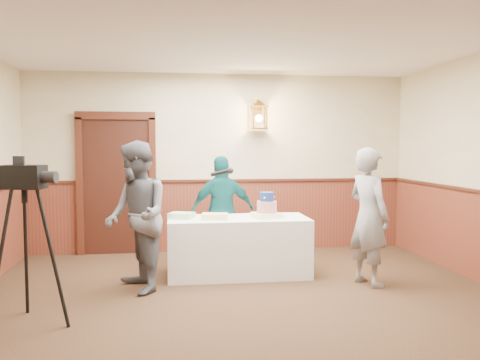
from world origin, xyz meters
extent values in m
plane|color=#301F12|center=(0.00, 0.00, 0.00)|extent=(7.00, 7.00, 0.00)
cube|color=#BEB18E|center=(0.00, 3.50, 1.40)|extent=(6.00, 0.02, 2.80)
cube|color=white|center=(0.00, 0.00, 2.80)|extent=(6.00, 7.00, 0.02)
cube|color=maroon|center=(0.00, 3.48, 0.55)|extent=(5.98, 0.04, 1.10)
cube|color=#421C11|center=(0.00, 3.46, 1.12)|extent=(5.98, 0.07, 0.04)
cube|color=black|center=(-1.60, 3.45, 1.05)|extent=(1.00, 0.06, 2.10)
cube|color=white|center=(0.09, 1.90, 0.38)|extent=(1.80, 0.80, 0.75)
cube|color=#FFFBC4|center=(0.46, 1.85, 0.78)|extent=(0.40, 0.40, 0.06)
cylinder|color=#B31621|center=(0.46, 1.85, 0.89)|extent=(0.26, 0.26, 0.15)
cylinder|color=navy|center=(0.46, 1.85, 1.02)|extent=(0.18, 0.18, 0.12)
cube|color=#D5D17F|center=(-0.22, 1.82, 0.78)|extent=(0.36, 0.29, 0.07)
cube|color=#A7E5A2|center=(-0.63, 1.94, 0.79)|extent=(0.37, 0.33, 0.07)
imported|color=#53555D|center=(-1.16, 1.31, 0.87)|extent=(0.90, 1.02, 1.74)
cylinder|color=black|center=(-0.18, 1.53, 1.35)|extent=(0.23, 0.08, 0.09)
sphere|color=black|center=(-0.05, 1.56, 1.38)|extent=(0.08, 0.08, 0.08)
imported|color=gray|center=(1.59, 1.25, 0.83)|extent=(0.59, 0.71, 1.65)
imported|color=#0E4C4E|center=(-0.06, 2.41, 0.77)|extent=(0.93, 0.46, 1.53)
cube|color=black|center=(-2.09, 0.32, 1.39)|extent=(0.40, 0.28, 0.22)
cylinder|color=black|center=(-1.86, 0.27, 1.39)|extent=(0.17, 0.14, 0.11)
camera|label=1|loc=(-0.73, -4.53, 1.69)|focal=38.00mm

